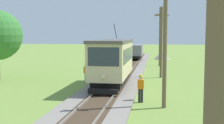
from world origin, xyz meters
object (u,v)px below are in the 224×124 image
(utility_pole_foreground, at_px, (222,17))
(utility_pole_far, at_px, (160,36))
(gravel_pile, at_px, (162,56))
(track_worker, at_px, (141,87))
(freight_car, at_px, (135,51))
(second_worker, at_px, (86,72))
(utility_pole_mid, at_px, (161,42))
(utility_pole_near_tram, at_px, (165,34))
(red_tram, at_px, (112,60))

(utility_pole_foreground, relative_size, utility_pole_far, 1.06)
(gravel_pile, relative_size, track_worker, 1.59)
(freight_car, height_order, second_worker, freight_car)
(utility_pole_foreground, bearing_deg, utility_pole_far, 90.00)
(utility_pole_foreground, xyz_separation_m, gravel_pile, (0.56, 48.42, -3.65))
(utility_pole_far, bearing_deg, utility_pole_mid, -90.00)
(track_worker, bearing_deg, utility_pole_mid, -7.96)
(second_worker, bearing_deg, utility_pole_far, 85.89)
(utility_pole_mid, distance_m, gravel_pile, 22.26)
(utility_pole_far, xyz_separation_m, track_worker, (-1.41, -22.17, -3.10))
(freight_car, distance_m, track_worker, 29.76)
(utility_pole_near_tram, height_order, track_worker, utility_pole_near_tram)
(freight_car, xyz_separation_m, utility_pole_near_tram, (3.92, -30.77, 2.71))
(freight_car, distance_m, utility_pole_near_tram, 31.14)
(second_worker, bearing_deg, gravel_pile, 93.82)
(utility_pole_foreground, height_order, gravel_pile, utility_pole_foreground)
(red_tram, bearing_deg, gravel_pile, 80.96)
(freight_car, height_order, utility_pole_foreground, utility_pole_foreground)
(freight_car, relative_size, utility_pole_near_tram, 0.62)
(utility_pole_foreground, height_order, utility_pole_far, utility_pole_foreground)
(utility_pole_near_tram, relative_size, second_worker, 4.68)
(utility_pole_mid, relative_size, second_worker, 3.89)
(second_worker, bearing_deg, utility_pole_mid, 51.05)
(utility_pole_mid, bearing_deg, utility_pole_near_tram, -90.00)
(utility_pole_mid, xyz_separation_m, gravel_pile, (0.56, 22.06, -2.89))
(red_tram, height_order, utility_pole_far, utility_pole_far)
(red_tram, relative_size, utility_pole_mid, 1.23)
(utility_pole_near_tram, bearing_deg, utility_pole_foreground, -90.00)
(utility_pole_foreground, xyz_separation_m, utility_pole_far, (-0.00, 37.62, -0.24))
(utility_pole_mid, height_order, gravel_pile, utility_pole_mid)
(utility_pole_near_tram, bearing_deg, utility_pole_far, 90.00)
(utility_pole_mid, relative_size, gravel_pile, 2.45)
(red_tram, relative_size, utility_pole_foreground, 1.01)
(utility_pole_mid, bearing_deg, track_worker, -97.35)
(second_worker, bearing_deg, freight_car, 102.43)
(utility_pole_near_tram, xyz_separation_m, second_worker, (-6.58, 7.91, -3.29))
(second_worker, bearing_deg, track_worker, -33.64)
(freight_car, xyz_separation_m, utility_pole_far, (3.92, -7.48, 2.52))
(freight_car, bearing_deg, utility_pole_foreground, -85.03)
(utility_pole_foreground, bearing_deg, red_tram, 100.92)
(freight_car, distance_m, utility_pole_far, 8.82)
(red_tram, distance_m, track_worker, 5.60)
(gravel_pile, bearing_deg, utility_pole_foreground, -90.66)
(second_worker, bearing_deg, red_tram, -17.08)
(gravel_pile, bearing_deg, second_worker, -105.26)
(track_worker, bearing_deg, utility_pole_foreground, -175.41)
(utility_pole_foreground, xyz_separation_m, second_worker, (-6.58, 22.25, -3.34))
(gravel_pile, bearing_deg, freight_car, -143.47)
(red_tram, xyz_separation_m, track_worker, (2.51, -4.85, -1.21))
(freight_car, xyz_separation_m, utility_pole_mid, (3.92, -18.74, 2.01))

